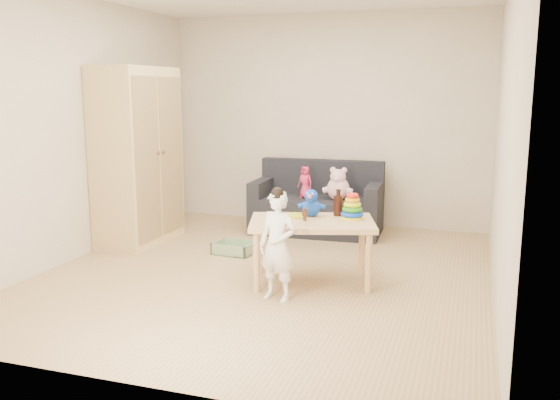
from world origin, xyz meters
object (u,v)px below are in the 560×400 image
(play_table, at_px, (312,252))
(sofa, at_px, (317,215))
(wardrobe, at_px, (138,156))
(toddler, at_px, (278,247))

(play_table, bearing_deg, sofa, 103.35)
(wardrobe, distance_m, toddler, 2.47)
(wardrobe, height_order, sofa, wardrobe)
(sofa, bearing_deg, wardrobe, -151.76)
(sofa, height_order, play_table, play_table)
(sofa, bearing_deg, play_table, -78.93)
(wardrobe, bearing_deg, toddler, -32.11)
(sofa, relative_size, play_table, 1.41)
(toddler, bearing_deg, wardrobe, 161.15)
(wardrobe, xyz_separation_m, toddler, (2.04, -1.28, -0.52))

